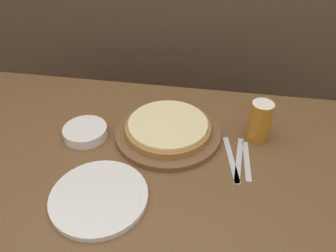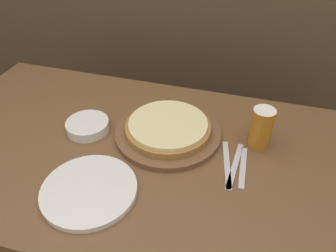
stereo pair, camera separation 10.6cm
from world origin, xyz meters
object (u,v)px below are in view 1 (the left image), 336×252
at_px(pizza_on_board, 168,130).
at_px(dinner_plate, 99,197).
at_px(side_bowl, 85,132).
at_px(dinner_knife, 239,160).
at_px(beer_glass, 260,120).
at_px(spoon, 247,161).
at_px(fork, 231,159).

distance_m(pizza_on_board, dinner_plate, 0.35).
xyz_separation_m(side_bowl, dinner_knife, (0.53, -0.04, -0.02)).
height_order(dinner_plate, side_bowl, side_bowl).
relative_size(beer_glass, spoon, 0.79).
bearing_deg(fork, dinner_knife, 0.00).
bearing_deg(dinner_plate, dinner_knife, 29.75).
distance_m(beer_glass, side_bowl, 0.60).
bearing_deg(dinner_knife, beer_glass, 64.26).
relative_size(pizza_on_board, side_bowl, 2.44).
xyz_separation_m(beer_glass, spoon, (-0.04, -0.13, -0.08)).
bearing_deg(dinner_knife, side_bowl, 175.93).
distance_m(dinner_plate, dinner_knife, 0.45).
xyz_separation_m(dinner_plate, dinner_knife, (0.39, 0.22, -0.01)).
distance_m(beer_glass, dinner_knife, 0.16).
height_order(pizza_on_board, fork, pizza_on_board).
bearing_deg(dinner_knife, dinner_plate, -150.25).
xyz_separation_m(dinner_knife, spoon, (0.03, 0.00, 0.00)).
xyz_separation_m(dinner_plate, side_bowl, (-0.14, 0.26, 0.01)).
distance_m(beer_glass, fork, 0.17).
relative_size(side_bowl, fork, 0.71).
bearing_deg(beer_glass, dinner_plate, -142.25).
relative_size(side_bowl, spoon, 0.83).
relative_size(beer_glass, dinner_knife, 0.67).
bearing_deg(side_bowl, beer_glass, 8.57).
height_order(beer_glass, spoon, beer_glass).
bearing_deg(pizza_on_board, beer_glass, 6.75).
xyz_separation_m(pizza_on_board, side_bowl, (-0.28, -0.05, -0.01)).
bearing_deg(dinner_plate, spoon, 28.25).
xyz_separation_m(side_bowl, spoon, (0.56, -0.04, -0.02)).
distance_m(beer_glass, spoon, 0.15).
xyz_separation_m(pizza_on_board, dinner_knife, (0.25, -0.09, -0.02)).
height_order(dinner_knife, spoon, same).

